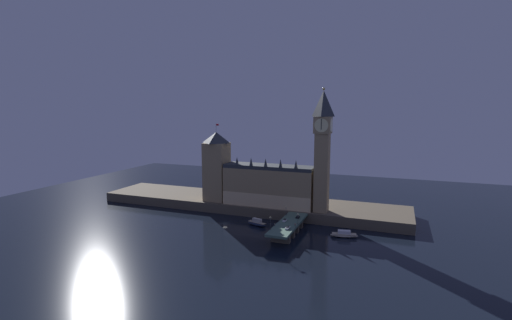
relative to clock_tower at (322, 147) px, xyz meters
The scene contains 17 objects.
ground_plane 76.88m from the clock_tower, 154.85° to the right, with size 400.00×400.00×0.00m, color black.
embankment 71.60m from the clock_tower, 166.40° to the left, with size 220.00×42.00×6.50m.
parliament_hall 45.12m from the clock_tower, behind, with size 60.60×17.07×32.69m.
clock_tower is the anchor object (origin of this frame).
victoria_tower 76.87m from the clock_tower, behind, with size 15.49×15.49×54.29m.
bridge 54.38m from the clock_tower, 112.28° to the right, with size 11.91×46.00×6.50m.
car_northbound_lead 51.51m from the clock_tower, 118.19° to the right, with size 1.87×4.31×1.39m.
car_southbound_lead 58.16m from the clock_tower, 103.72° to the right, with size 2.05×4.08×1.43m.
car_southbound_trail 45.69m from the clock_tower, 117.43° to the right, with size 1.98×3.98×1.31m.
pedestrian_near_rail 58.52m from the clock_tower, 114.61° to the right, with size 0.38×0.38×1.80m.
pedestrian_mid_walk 53.57m from the clock_tower, 101.87° to the right, with size 0.38×0.38×1.81m.
pedestrian_far_rail 46.81m from the clock_tower, 137.28° to the right, with size 0.38×0.38×1.57m.
street_lamp_near 60.99m from the clock_tower, 111.85° to the right, with size 1.34×0.60×7.23m.
street_lamp_mid 48.52m from the clock_tower, 102.75° to the right, with size 1.34×0.60×6.34m.
street_lamp_far 44.34m from the clock_tower, 138.69° to the right, with size 1.34×0.60×5.97m.
boat_upstream 61.66m from the clock_tower, 146.42° to the right, with size 14.03×7.49×4.53m.
boat_downstream 54.91m from the clock_tower, 53.26° to the right, with size 15.83×8.04×3.74m.
Camera 1 is at (98.31, -201.28, 70.94)m, focal length 26.00 mm.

